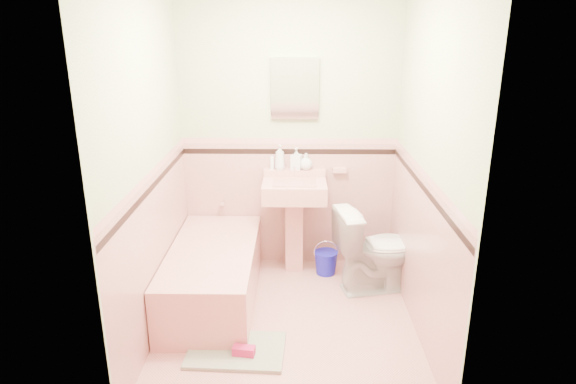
{
  "coord_description": "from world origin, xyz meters",
  "views": [
    {
      "loc": [
        0.05,
        -3.48,
        2.24
      ],
      "look_at": [
        0.0,
        0.25,
        1.0
      ],
      "focal_mm": 31.44,
      "sensor_mm": 36.0,
      "label": 1
    }
  ],
  "objects_px": {
    "bathtub": "(214,276)",
    "soap_bottle_left": "(280,157)",
    "bucket": "(326,263)",
    "soap_bottle_mid": "(296,159)",
    "toilet": "(378,249)",
    "sink": "(294,228)",
    "shoe": "(244,351)",
    "medicine_cabinet": "(295,88)",
    "soap_bottle_right": "(306,161)"
  },
  "relations": [
    {
      "from": "bathtub",
      "to": "toilet",
      "type": "relative_size",
      "value": 1.97
    },
    {
      "from": "toilet",
      "to": "soap_bottle_left",
      "type": "bearing_deg",
      "value": 47.76
    },
    {
      "from": "toilet",
      "to": "bucket",
      "type": "distance_m",
      "value": 0.58
    },
    {
      "from": "soap_bottle_mid",
      "to": "bucket",
      "type": "relative_size",
      "value": 0.93
    },
    {
      "from": "bathtub",
      "to": "medicine_cabinet",
      "type": "distance_m",
      "value": 1.78
    },
    {
      "from": "bathtub",
      "to": "soap_bottle_left",
      "type": "height_order",
      "value": "soap_bottle_left"
    },
    {
      "from": "bucket",
      "to": "soap_bottle_mid",
      "type": "bearing_deg",
      "value": 142.56
    },
    {
      "from": "medicine_cabinet",
      "to": "bathtub",
      "type": "bearing_deg",
      "value": -132.58
    },
    {
      "from": "soap_bottle_left",
      "to": "medicine_cabinet",
      "type": "bearing_deg",
      "value": 12.37
    },
    {
      "from": "bucket",
      "to": "soap_bottle_left",
      "type": "bearing_deg",
      "value": 153.56
    },
    {
      "from": "sink",
      "to": "bucket",
      "type": "height_order",
      "value": "sink"
    },
    {
      "from": "sink",
      "to": "medicine_cabinet",
      "type": "height_order",
      "value": "medicine_cabinet"
    },
    {
      "from": "medicine_cabinet",
      "to": "toilet",
      "type": "height_order",
      "value": "medicine_cabinet"
    },
    {
      "from": "soap_bottle_mid",
      "to": "soap_bottle_left",
      "type": "bearing_deg",
      "value": 180.0
    },
    {
      "from": "medicine_cabinet",
      "to": "soap_bottle_mid",
      "type": "relative_size",
      "value": 2.61
    },
    {
      "from": "soap_bottle_right",
      "to": "shoe",
      "type": "distance_m",
      "value": 1.85
    },
    {
      "from": "toilet",
      "to": "soap_bottle_right",
      "type": "bearing_deg",
      "value": 39.17
    },
    {
      "from": "medicine_cabinet",
      "to": "soap_bottle_right",
      "type": "height_order",
      "value": "medicine_cabinet"
    },
    {
      "from": "soap_bottle_left",
      "to": "toilet",
      "type": "xyz_separation_m",
      "value": [
        0.87,
        -0.5,
        -0.7
      ]
    },
    {
      "from": "bucket",
      "to": "sink",
      "type": "bearing_deg",
      "value": 172.94
    },
    {
      "from": "sink",
      "to": "soap_bottle_left",
      "type": "bearing_deg",
      "value": 127.24
    },
    {
      "from": "bathtub",
      "to": "soap_bottle_right",
      "type": "relative_size",
      "value": 9.82
    },
    {
      "from": "soap_bottle_mid",
      "to": "bucket",
      "type": "xyz_separation_m",
      "value": [
        0.28,
        -0.22,
        -0.95
      ]
    },
    {
      "from": "soap_bottle_left",
      "to": "soap_bottle_right",
      "type": "height_order",
      "value": "soap_bottle_left"
    },
    {
      "from": "sink",
      "to": "soap_bottle_mid",
      "type": "bearing_deg",
      "value": 84.87
    },
    {
      "from": "bathtub",
      "to": "soap_bottle_left",
      "type": "bearing_deg",
      "value": 52.58
    },
    {
      "from": "toilet",
      "to": "bucket",
      "type": "bearing_deg",
      "value": 44.77
    },
    {
      "from": "toilet",
      "to": "bathtub",
      "type": "bearing_deg",
      "value": 86.01
    },
    {
      "from": "soap_bottle_left",
      "to": "shoe",
      "type": "xyz_separation_m",
      "value": [
        -0.21,
        -1.51,
        -1.02
      ]
    },
    {
      "from": "sink",
      "to": "soap_bottle_left",
      "type": "distance_m",
      "value": 0.67
    },
    {
      "from": "soap_bottle_mid",
      "to": "medicine_cabinet",
      "type": "bearing_deg",
      "value": 118.33
    },
    {
      "from": "soap_bottle_mid",
      "to": "toilet",
      "type": "height_order",
      "value": "soap_bottle_mid"
    },
    {
      "from": "shoe",
      "to": "medicine_cabinet",
      "type": "bearing_deg",
      "value": 85.5
    },
    {
      "from": "soap_bottle_left",
      "to": "toilet",
      "type": "distance_m",
      "value": 1.22
    },
    {
      "from": "soap_bottle_left",
      "to": "shoe",
      "type": "relative_size",
      "value": 1.49
    },
    {
      "from": "bathtub",
      "to": "sink",
      "type": "bearing_deg",
      "value": 37.93
    },
    {
      "from": "sink",
      "to": "shoe",
      "type": "xyz_separation_m",
      "value": [
        -0.35,
        -1.33,
        -0.39
      ]
    },
    {
      "from": "sink",
      "to": "soap_bottle_mid",
      "type": "height_order",
      "value": "soap_bottle_mid"
    },
    {
      "from": "sink",
      "to": "soap_bottle_mid",
      "type": "xyz_separation_m",
      "value": [
        0.02,
        0.18,
        0.61
      ]
    },
    {
      "from": "soap_bottle_mid",
      "to": "soap_bottle_right",
      "type": "relative_size",
      "value": 1.34
    },
    {
      "from": "toilet",
      "to": "shoe",
      "type": "height_order",
      "value": "toilet"
    },
    {
      "from": "soap_bottle_mid",
      "to": "soap_bottle_right",
      "type": "xyz_separation_m",
      "value": [
        0.09,
        0.0,
        -0.03
      ]
    },
    {
      "from": "soap_bottle_mid",
      "to": "shoe",
      "type": "relative_size",
      "value": 1.31
    },
    {
      "from": "bathtub",
      "to": "medicine_cabinet",
      "type": "relative_size",
      "value": 2.8
    },
    {
      "from": "soap_bottle_right",
      "to": "bucket",
      "type": "height_order",
      "value": "soap_bottle_right"
    },
    {
      "from": "soap_bottle_mid",
      "to": "bucket",
      "type": "distance_m",
      "value": 1.02
    },
    {
      "from": "soap_bottle_left",
      "to": "sink",
      "type": "bearing_deg",
      "value": -52.76
    },
    {
      "from": "bathtub",
      "to": "shoe",
      "type": "bearing_deg",
      "value": -67.6
    },
    {
      "from": "soap_bottle_mid",
      "to": "toilet",
      "type": "bearing_deg",
      "value": -34.58
    },
    {
      "from": "sink",
      "to": "toilet",
      "type": "xyz_separation_m",
      "value": [
        0.73,
        -0.32,
        -0.07
      ]
    }
  ]
}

